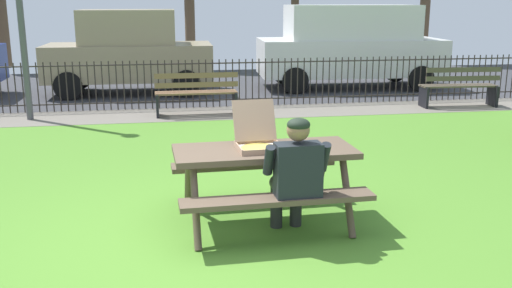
% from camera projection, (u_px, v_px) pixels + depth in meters
% --- Properties ---
extents(ground, '(28.00, 11.03, 0.02)m').
position_uv_depth(ground, '(181.00, 193.00, 6.85)').
color(ground, '#51892C').
extents(cobblestone_walkway, '(28.00, 1.40, 0.01)m').
position_uv_depth(cobblestone_walkway, '(171.00, 115.00, 11.45)').
color(cobblestone_walkway, slate).
extents(street_asphalt, '(28.00, 6.56, 0.01)m').
position_uv_depth(street_asphalt, '(167.00, 86.00, 15.26)').
color(street_asphalt, '#38383D').
extents(picnic_table_foreground, '(1.84, 1.53, 0.79)m').
position_uv_depth(picnic_table_foreground, '(264.00, 165.00, 5.83)').
color(picnic_table_foreground, brown).
rests_on(picnic_table_foreground, ground).
extents(pizza_box_open, '(0.46, 0.56, 0.45)m').
position_uv_depth(pizza_box_open, '(258.00, 140.00, 5.78)').
color(pizza_box_open, tan).
rests_on(pizza_box_open, picnic_table_foreground).
extents(adult_at_table, '(0.62, 0.60, 1.19)m').
position_uv_depth(adult_at_table, '(295.00, 173.00, 5.37)').
color(adult_at_table, '#272727').
rests_on(adult_at_table, ground).
extents(iron_fence_streetside, '(18.81, 0.03, 1.00)m').
position_uv_depth(iron_fence_streetside, '(169.00, 84.00, 12.00)').
color(iron_fence_streetside, '#2D2823').
rests_on(iron_fence_streetside, ground).
extents(park_bench_center, '(1.60, 0.47, 0.85)m').
position_uv_depth(park_bench_center, '(196.00, 94.00, 11.30)').
color(park_bench_center, brown).
rests_on(park_bench_center, ground).
extents(park_bench_right, '(1.62, 0.55, 0.85)m').
position_uv_depth(park_bench_right, '(459.00, 87.00, 12.20)').
color(park_bench_right, brown).
rests_on(park_bench_right, ground).
extents(parked_car_left, '(3.94, 1.91, 1.98)m').
position_uv_depth(parked_car_left, '(129.00, 51.00, 13.86)').
color(parked_car_left, '#9C8B6C').
rests_on(parked_car_left, ground).
extents(parked_car_center, '(4.70, 2.16, 2.08)m').
position_uv_depth(parked_car_center, '(350.00, 45.00, 14.73)').
color(parked_car_center, silver).
rests_on(parked_car_center, ground).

